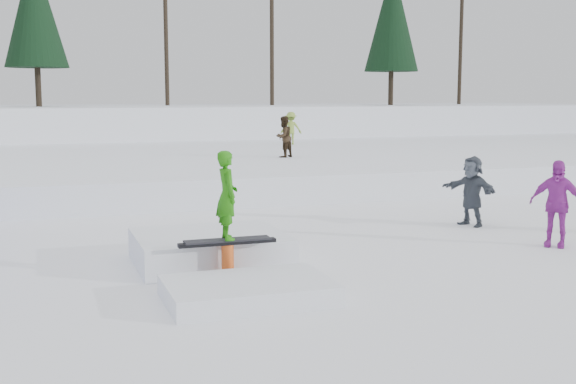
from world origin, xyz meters
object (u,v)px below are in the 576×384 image
object	(u,v)px
spectator_dark	(472,191)
jib_rail_feature	(219,255)
walker_olive	(284,137)
walker_ygreen	(291,128)
spectator_purple	(556,204)

from	to	relation	value
spectator_dark	jib_rail_feature	size ratio (longest dim) A/B	0.37
walker_olive	spectator_dark	bearing A→B (deg)	65.89
walker_ygreen	spectator_dark	world-z (taller)	walker_ygreen
walker_ygreen	spectator_dark	bearing A→B (deg)	99.69
spectator_purple	jib_rail_feature	bearing A→B (deg)	-132.86
walker_olive	jib_rail_feature	distance (m)	13.64
walker_olive	spectator_purple	xyz separation A→B (m)	(1.43, -12.56, -0.66)
walker_ygreen	spectator_dark	xyz separation A→B (m)	(-1.32, -16.35, -0.72)
walker_ygreen	spectator_purple	distance (m)	18.94
spectator_dark	jib_rail_feature	world-z (taller)	jib_rail_feature
spectator_purple	jib_rail_feature	distance (m)	6.83
walker_olive	walker_ygreen	size ratio (longest dim) A/B	1.00
spectator_purple	walker_ygreen	bearing A→B (deg)	134.64
walker_ygreen	jib_rail_feature	world-z (taller)	walker_ygreen
jib_rail_feature	spectator_dark	bearing A→B (deg)	20.64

